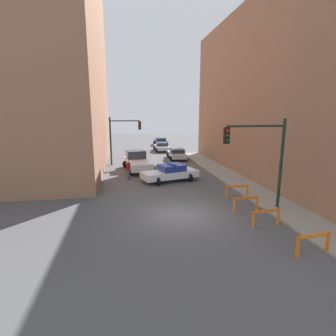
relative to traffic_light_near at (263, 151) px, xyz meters
name	(u,v)px	position (x,y,z in m)	size (l,w,h in m)	color
ground_plane	(181,215)	(-4.73, 0.07, -3.53)	(120.00, 120.00, 0.00)	#4C4C4F
sidewalk_right	(281,207)	(1.47, 0.07, -3.47)	(2.40, 44.00, 0.12)	gray
building_corner_left	(23,71)	(-16.73, 14.07, 5.94)	(14.00, 20.00, 18.93)	#93664C
building_right	(310,92)	(8.67, 8.07, 3.89)	(12.00, 28.00, 14.85)	#93664C
traffic_light_near	(263,151)	(0.00, 0.00, 0.00)	(3.64, 0.35, 5.20)	black
traffic_light_far	(121,134)	(-8.03, 15.72, -0.13)	(3.44, 0.35, 5.20)	black
police_car	(170,173)	(-3.97, 7.56, -2.81)	(5.03, 3.12, 1.52)	white
white_truck	(137,161)	(-6.46, 12.28, -2.62)	(3.04, 5.59, 1.90)	silver
parked_car_near	(177,154)	(-1.23, 18.03, -2.86)	(2.37, 4.36, 1.31)	silver
parked_car_mid	(162,147)	(-2.06, 25.32, -2.86)	(2.32, 4.33, 1.31)	silver
parked_car_far	(161,141)	(-1.17, 32.74, -2.86)	(2.41, 4.38, 1.31)	navy
pedestrian_crossing	(128,170)	(-7.42, 8.66, -2.67)	(0.38, 0.38, 1.66)	#474C66
barrier_front	(313,241)	(-0.42, -5.01, -2.91)	(1.60, 0.27, 0.90)	orange
barrier_mid	(266,215)	(-0.85, -2.20, -2.91)	(1.60, 0.29, 0.90)	orange
barrier_back	(246,202)	(-0.92, -0.12, -2.91)	(1.60, 0.25, 0.90)	orange
barrier_corner	(237,189)	(-0.37, 2.30, -2.91)	(1.60, 0.19, 0.90)	orange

